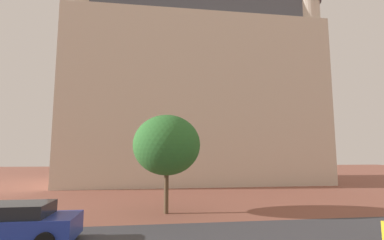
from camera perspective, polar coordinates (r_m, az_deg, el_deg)
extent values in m
plane|color=brown|center=(11.82, 2.84, -22.46)|extent=(120.00, 120.00, 0.00)
cube|color=beige|center=(32.73, 0.33, 2.83)|extent=(26.97, 12.82, 17.41)
cube|color=#4C515B|center=(35.76, 0.32, 18.67)|extent=(24.81, 11.80, 2.40)
cube|color=beige|center=(33.90, -6.35, 12.69)|extent=(5.84, 5.84, 29.03)
cylinder|color=beige|center=(28.91, -22.64, 7.73)|extent=(2.80, 2.80, 20.41)
cylinder|color=beige|center=(32.37, 23.27, 5.61)|extent=(2.80, 2.80, 19.74)
cube|color=#23389E|center=(12.12, -33.24, -18.21)|extent=(4.37, 1.80, 0.79)
cube|color=black|center=(12.00, -33.04, -15.32)|extent=(2.45, 1.59, 0.46)
cylinder|color=black|center=(12.50, -25.09, -19.46)|extent=(0.64, 0.22, 0.64)
cylinder|color=brown|center=(15.29, -5.35, -14.71)|extent=(0.25, 0.25, 2.17)
ellipsoid|color=#2D6B2D|center=(15.16, -5.24, -5.13)|extent=(3.65, 3.65, 3.29)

